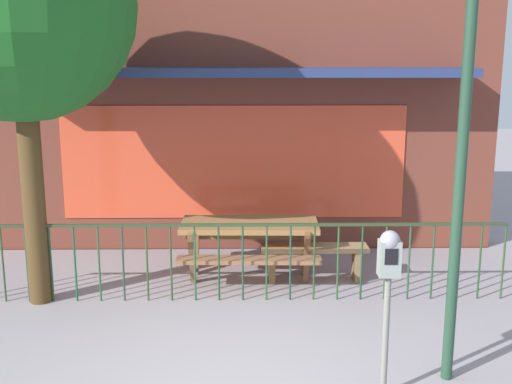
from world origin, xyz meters
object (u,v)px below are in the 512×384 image
object	(u,v)px
picnic_table_left	(250,234)
street_lamp	(464,118)
parking_meter_near	(389,270)
street_tree	(19,6)
patio_bench	(314,255)

from	to	relation	value
picnic_table_left	street_lamp	distance (m)	3.72
parking_meter_near	street_tree	world-z (taller)	street_tree
parking_meter_near	street_tree	size ratio (longest dim) A/B	0.31
street_tree	parking_meter_near	bearing A→B (deg)	-31.12
picnic_table_left	patio_bench	bearing A→B (deg)	-6.46
parking_meter_near	picnic_table_left	bearing A→B (deg)	111.16
patio_bench	street_lamp	bearing A→B (deg)	-69.80
parking_meter_near	street_lamp	xyz separation A→B (m)	(0.65, 0.29, 1.25)
patio_bench	street_tree	world-z (taller)	street_tree
parking_meter_near	street_tree	distance (m)	4.90
parking_meter_near	street_lamp	size ratio (longest dim) A/B	0.41
picnic_table_left	patio_bench	size ratio (longest dim) A/B	1.31
patio_bench	picnic_table_left	bearing A→B (deg)	173.54
patio_bench	street_lamp	xyz separation A→B (m)	(0.96, -2.61, 2.06)
picnic_table_left	parking_meter_near	xyz separation A→B (m)	(1.16, -3.00, 0.55)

